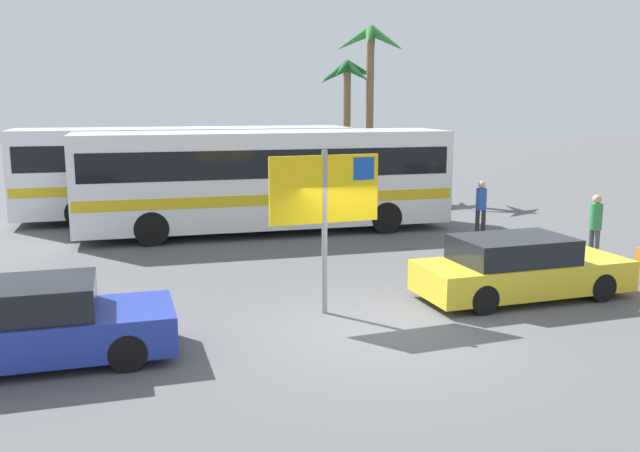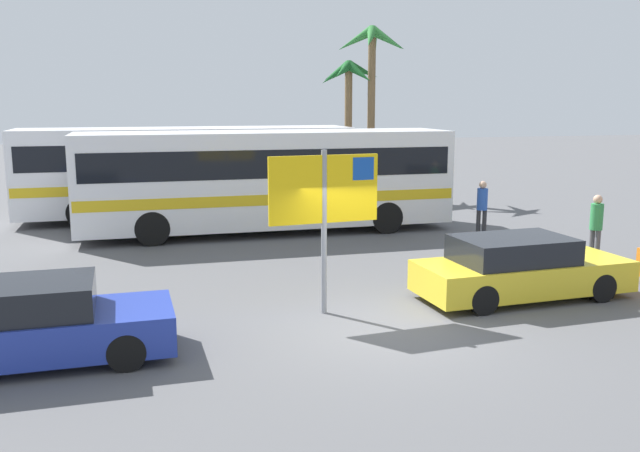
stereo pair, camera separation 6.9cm
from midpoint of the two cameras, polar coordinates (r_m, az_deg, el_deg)
The scene contains 10 objects.
ground at distance 12.55m, azimuth 5.60°, elevation -8.73°, with size 120.00×120.00×0.00m, color #565659.
bus_front_coach at distance 21.51m, azimuth -4.41°, elevation 4.19°, with size 11.54×2.72×3.17m.
bus_rear_coach at distance 24.71m, azimuth -10.88°, elevation 4.85°, with size 11.54×2.72×3.17m.
ferry_sign at distance 13.02m, azimuth 0.69°, elevation 2.56°, with size 2.20×0.25×3.20m.
car_blue at distance 11.75m, azimuth -22.33°, elevation -7.58°, with size 4.07×1.78×1.32m.
car_yellow at distance 14.94m, azimuth 16.50°, elevation -3.45°, with size 4.59×1.94×1.32m.
pedestrian_by_bus at distance 21.34m, azimuth 13.49°, elevation 1.80°, with size 0.32×0.32×1.72m.
pedestrian_crossing_lot at distance 18.86m, azimuth 22.20°, elevation 0.27°, with size 0.32×0.32×1.75m.
palm_tree_seaside at distance 29.38m, azimuth 4.44°, elevation 13.62°, with size 3.11×3.04×7.19m.
palm_tree_inland at distance 29.59m, azimuth 2.48°, elevation 11.49°, with size 2.86×2.65×5.80m.
Camera 2 is at (-4.21, -11.09, 4.11)m, focal length 38.27 mm.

